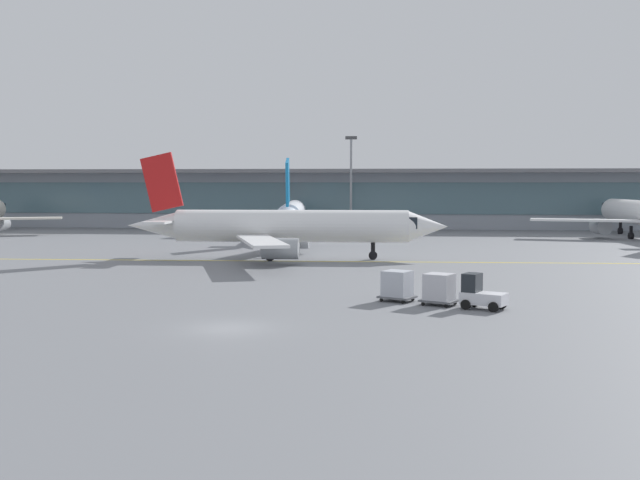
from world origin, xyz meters
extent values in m
plane|color=slate|center=(0.00, 0.00, 0.00)|extent=(400.00, 400.00, 0.00)
cube|color=yellow|center=(-1.45, 33.85, 0.00)|extent=(109.97, 3.19, 0.01)
cube|color=#8C939E|center=(0.00, 88.75, 4.50)|extent=(173.58, 8.00, 9.00)
cube|color=slate|center=(0.00, 84.67, 4.95)|extent=(166.64, 0.16, 5.04)
cube|color=slate|center=(0.00, 87.25, 9.30)|extent=(180.53, 11.00, 0.60)
cone|color=silver|center=(-54.64, 80.23, 3.24)|extent=(3.33, 4.04, 2.99)
cube|color=silver|center=(-45.23, 65.94, 2.38)|extent=(13.17, 7.48, 0.26)
cylinder|color=#999EA3|center=(-47.94, 67.09, 1.50)|extent=(2.24, 3.50, 1.95)
cylinder|color=silver|center=(-5.46, 66.57, 3.24)|extent=(5.17, 22.88, 3.15)
cone|color=silver|center=(-6.65, 79.76, 3.24)|extent=(3.32, 4.03, 2.99)
cube|color=black|center=(-6.42, 77.24, 3.64)|extent=(2.70, 3.05, 1.10)
cone|color=silver|center=(-4.22, 52.76, 3.24)|extent=(3.12, 5.26, 2.68)
cube|color=silver|center=(-13.33, 64.00, 2.38)|extent=(13.30, 5.37, 0.26)
cylinder|color=#999EA3|center=(-10.87, 65.62, 1.50)|extent=(2.24, 3.50, 1.95)
cube|color=silver|center=(2.74, 65.45, 2.38)|extent=(13.17, 7.45, 0.26)
cylinder|color=#999EA3|center=(0.03, 66.60, 1.50)|extent=(2.24, 3.50, 1.95)
cube|color=#1472B2|center=(-4.31, 53.76, 7.51)|extent=(0.71, 4.26, 5.93)
cube|color=silver|center=(-6.65, 53.93, 3.72)|extent=(4.82, 2.63, 0.22)
cube|color=silver|center=(-2.04, 54.34, 3.72)|extent=(4.82, 2.63, 0.22)
cylinder|color=black|center=(-6.17, 74.48, 0.83)|extent=(0.41, 0.41, 1.67)
cylinder|color=black|center=(-6.17, 74.48, 0.42)|extent=(0.58, 0.88, 0.83)
cylinder|color=black|center=(-7.42, 64.53, 0.83)|extent=(0.41, 0.41, 1.67)
cylinder|color=black|center=(-7.42, 64.53, 0.42)|extent=(0.58, 0.88, 0.83)
cylinder|color=black|center=(-3.17, 64.92, 0.83)|extent=(0.41, 0.41, 1.67)
cylinder|color=black|center=(-3.17, 64.92, 0.42)|extent=(0.58, 0.88, 0.83)
cone|color=white|center=(40.98, 82.41, 3.41)|extent=(3.39, 4.17, 3.15)
cube|color=black|center=(41.15, 79.76, 3.82)|extent=(2.77, 3.14, 1.16)
cube|color=white|center=(33.54, 66.05, 2.50)|extent=(13.99, 5.97, 0.27)
cylinder|color=#999EA3|center=(36.16, 67.68, 1.58)|extent=(2.26, 3.63, 2.05)
cylinder|color=black|center=(41.34, 76.86, 0.88)|extent=(0.43, 0.43, 1.75)
cylinder|color=black|center=(41.34, 76.86, 0.44)|extent=(0.59, 0.91, 0.88)
cylinder|color=black|center=(39.76, 66.44, 0.88)|extent=(0.43, 0.43, 1.75)
cylinder|color=black|center=(39.76, 66.44, 0.44)|extent=(0.59, 0.91, 0.88)
cylinder|color=white|center=(-1.45, 35.85, 3.24)|extent=(22.75, 3.73, 3.15)
cone|color=white|center=(11.77, 36.19, 3.24)|extent=(3.85, 3.09, 2.99)
cube|color=black|center=(9.26, 36.13, 3.64)|extent=(2.90, 2.53, 1.10)
cone|color=white|center=(-15.30, 35.50, 3.24)|extent=(5.11, 2.81, 2.68)
cube|color=white|center=(-3.51, 43.86, 2.38)|extent=(6.13, 13.30, 0.26)
cylinder|color=#999EA3|center=(-2.05, 41.30, 1.50)|extent=(3.38, 2.03, 1.95)
cube|color=white|center=(-3.09, 27.75, 2.38)|extent=(6.73, 13.26, 0.26)
cylinder|color=#999EA3|center=(-1.77, 30.38, 1.50)|extent=(3.38, 2.03, 1.95)
cube|color=red|center=(-14.29, 35.52, 7.50)|extent=(4.25, 0.44, 5.93)
cube|color=white|center=(-13.98, 37.85, 3.71)|extent=(2.34, 4.69, 0.22)
cube|color=white|center=(-13.86, 33.22, 3.71)|extent=(2.34, 4.69, 0.22)
cylinder|color=black|center=(6.49, 36.06, 0.83)|extent=(0.41, 0.41, 1.67)
cylinder|color=black|center=(6.49, 36.06, 0.42)|extent=(0.85, 0.53, 0.83)
cylinder|color=black|center=(-3.35, 37.93, 0.83)|extent=(0.41, 0.41, 1.67)
cylinder|color=black|center=(-3.35, 37.93, 0.42)|extent=(0.85, 0.53, 0.83)
cylinder|color=black|center=(-3.24, 33.68, 0.83)|extent=(0.41, 0.41, 1.67)
cylinder|color=black|center=(-3.24, 33.68, 0.42)|extent=(0.85, 0.53, 0.83)
cube|color=silver|center=(13.81, 7.25, 0.65)|extent=(2.95, 2.43, 0.70)
cube|color=#1E2328|center=(13.14, 7.59, 1.55)|extent=(1.36, 1.51, 1.10)
cylinder|color=black|center=(14.88, 7.49, 0.30)|extent=(0.63, 0.47, 0.60)
cylinder|color=black|center=(14.25, 6.24, 0.30)|extent=(0.63, 0.47, 0.60)
cylinder|color=black|center=(13.37, 8.26, 0.30)|extent=(0.63, 0.47, 0.60)
cylinder|color=black|center=(12.73, 7.01, 0.30)|extent=(0.63, 0.47, 0.60)
cube|color=#595B60|center=(11.26, 8.55, 0.28)|extent=(2.60, 2.38, 0.12)
cube|color=silver|center=(11.26, 8.55, 1.14)|extent=(2.11, 2.06, 1.60)
cylinder|color=black|center=(12.24, 8.83, 0.11)|extent=(0.24, 0.19, 0.22)
cylinder|color=black|center=(11.61, 7.58, 0.11)|extent=(0.24, 0.19, 0.22)
cylinder|color=black|center=(10.91, 9.51, 0.11)|extent=(0.24, 0.19, 0.22)
cylinder|color=black|center=(10.27, 8.26, 0.11)|extent=(0.24, 0.19, 0.22)
cube|color=#595B60|center=(8.71, 9.85, 0.28)|extent=(2.60, 2.38, 0.12)
cube|color=#B2B7C1|center=(8.71, 9.85, 1.14)|extent=(2.11, 2.06, 1.60)
cylinder|color=black|center=(9.69, 10.13, 0.11)|extent=(0.24, 0.19, 0.22)
cylinder|color=black|center=(9.06, 8.88, 0.11)|extent=(0.24, 0.19, 0.22)
cylinder|color=black|center=(8.36, 10.81, 0.11)|extent=(0.24, 0.19, 0.22)
cylinder|color=black|center=(7.72, 9.56, 0.11)|extent=(0.24, 0.19, 0.22)
cylinder|color=gray|center=(1.84, 81.28, 7.06)|extent=(0.36, 0.36, 14.12)
cube|color=#3F3F42|center=(1.84, 81.28, 14.37)|extent=(1.80, 0.30, 0.50)
camera|label=1|loc=(8.44, -38.72, 7.52)|focal=43.33mm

